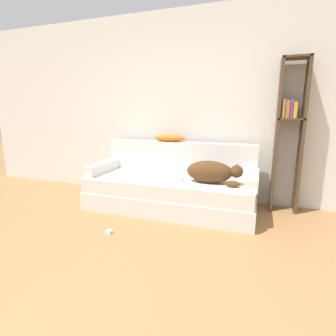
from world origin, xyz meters
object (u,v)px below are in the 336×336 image
(couch, at_px, (170,193))
(dog, at_px, (212,172))
(throw_pillow, at_px, (170,138))
(power_adapter, at_px, (109,232))
(bookshelf, at_px, (289,130))
(laptop, at_px, (170,178))

(couch, relative_size, dog, 3.25)
(dog, bearing_deg, couch, 172.48)
(couch, distance_m, throw_pillow, 0.83)
(throw_pillow, height_order, power_adapter, throw_pillow)
(dog, distance_m, bookshelf, 1.13)
(couch, distance_m, dog, 0.67)
(bookshelf, height_order, power_adapter, bookshelf)
(bookshelf, bearing_deg, couch, -162.78)
(couch, distance_m, laptop, 0.24)
(couch, xyz_separation_m, power_adapter, (-0.39, -0.94, -0.19))
(throw_pillow, distance_m, bookshelf, 1.60)
(laptop, bearing_deg, couch, 96.64)
(couch, bearing_deg, throw_pillow, 110.26)
(throw_pillow, bearing_deg, power_adapter, -99.75)
(laptop, relative_size, power_adapter, 6.05)
(dog, bearing_deg, laptop, 179.38)
(couch, relative_size, power_adapter, 36.33)
(couch, height_order, throw_pillow, throw_pillow)
(throw_pillow, distance_m, power_adapter, 1.64)
(laptop, bearing_deg, power_adapter, -124.99)
(laptop, xyz_separation_m, power_adapter, (-0.41, -0.87, -0.42))
(throw_pillow, bearing_deg, dog, -34.21)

